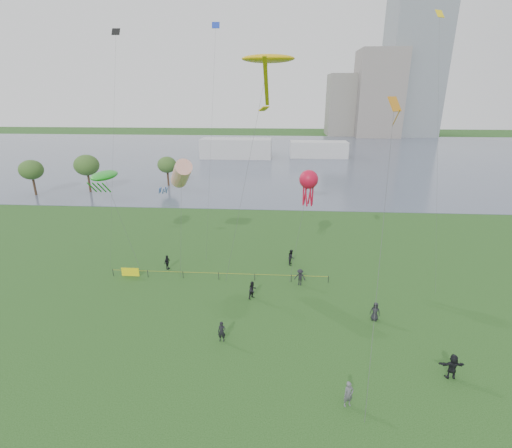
# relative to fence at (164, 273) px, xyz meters

# --- Properties ---
(ground_plane) EXTENTS (400.00, 400.00, 0.00)m
(ground_plane) POSITION_rel_fence_xyz_m (10.52, -13.94, -0.55)
(ground_plane) COLOR #183D13
(lake) EXTENTS (400.00, 120.00, 0.08)m
(lake) POSITION_rel_fence_xyz_m (10.52, 86.06, -0.53)
(lake) COLOR #505A6E
(lake) RESTS_ON ground_plane
(building_mid) EXTENTS (20.00, 20.00, 38.00)m
(building_mid) POSITION_rel_fence_xyz_m (56.52, 148.06, 18.45)
(building_mid) COLOR gray
(building_mid) RESTS_ON ground_plane
(building_low) EXTENTS (16.00, 18.00, 28.00)m
(building_low) POSITION_rel_fence_xyz_m (42.52, 154.06, 13.45)
(building_low) COLOR slate
(building_low) RESTS_ON ground_plane
(pavilion_left) EXTENTS (22.00, 8.00, 6.00)m
(pavilion_left) POSITION_rel_fence_xyz_m (-1.48, 81.06, 2.45)
(pavilion_left) COLOR silver
(pavilion_left) RESTS_ON ground_plane
(pavilion_right) EXTENTS (18.00, 7.00, 5.00)m
(pavilion_right) POSITION_rel_fence_xyz_m (24.52, 84.06, 1.95)
(pavilion_right) COLOR silver
(pavilion_right) RESTS_ON ground_plane
(trees) EXTENTS (28.73, 14.00, 7.72)m
(trees) POSITION_rel_fence_xyz_m (-26.35, 36.73, 4.67)
(trees) COLOR #362418
(trees) RESTS_ON ground_plane
(fence) EXTENTS (24.07, 0.07, 1.05)m
(fence) POSITION_rel_fence_xyz_m (0.00, 0.00, 0.00)
(fence) COLOR black
(fence) RESTS_ON ground_plane
(kite_flyer) EXTENTS (0.79, 0.65, 1.86)m
(kite_flyer) POSITION_rel_fence_xyz_m (17.46, -16.84, 0.38)
(kite_flyer) COLOR #55565C
(kite_flyer) RESTS_ON ground_plane
(spectator_a) EXTENTS (1.13, 1.14, 1.86)m
(spectator_a) POSITION_rel_fence_xyz_m (10.17, -3.74, 0.37)
(spectator_a) COLOR black
(spectator_a) RESTS_ON ground_plane
(spectator_b) EXTENTS (1.33, 0.95, 1.85)m
(spectator_b) POSITION_rel_fence_xyz_m (15.02, -0.68, 0.37)
(spectator_b) COLOR black
(spectator_b) RESTS_ON ground_plane
(spectator_c) EXTENTS (0.72, 1.11, 1.75)m
(spectator_c) POSITION_rel_fence_xyz_m (-0.27, 2.09, 0.32)
(spectator_c) COLOR black
(spectator_c) RESTS_ON ground_plane
(spectator_d) EXTENTS (1.00, 0.80, 1.77)m
(spectator_d) POSITION_rel_fence_xyz_m (21.49, -6.77, 0.33)
(spectator_d) COLOR black
(spectator_d) RESTS_ON ground_plane
(spectator_e) EXTENTS (1.83, 0.63, 1.96)m
(spectator_e) POSITION_rel_fence_xyz_m (25.32, -13.75, 0.42)
(spectator_e) COLOR black
(spectator_e) RESTS_ON ground_plane
(spectator_f) EXTENTS (0.67, 0.46, 1.80)m
(spectator_f) POSITION_rel_fence_xyz_m (8.15, -10.71, 0.35)
(spectator_f) COLOR black
(spectator_f) RESTS_ON ground_plane
(spectator_g) EXTENTS (0.83, 1.00, 1.89)m
(spectator_g) POSITION_rel_fence_xyz_m (14.20, 4.36, 0.39)
(spectator_g) COLOR black
(spectator_g) RESTS_ON ground_plane
(kite_stingray) EXTENTS (6.95, 10.16, 23.16)m
(kite_stingray) POSITION_rel_fence_xyz_m (11.18, 4.20, 22.11)
(kite_stingray) COLOR #3F3F42
(kite_windsock) EXTENTS (4.28, 5.66, 13.03)m
(kite_windsock) POSITION_rel_fence_xyz_m (1.79, 3.24, 10.54)
(kite_windsock) COLOR #3F3F42
(kite_creature) EXTENTS (5.14, 4.76, 11.09)m
(kite_creature) POSITION_rel_fence_xyz_m (-7.28, 3.88, 10.07)
(kite_creature) COLOR #3F3F42
(kite_octopus) EXTENTS (2.88, 4.57, 11.70)m
(kite_octopus) POSITION_rel_fence_xyz_m (15.74, 3.34, 10.02)
(kite_octopus) COLOR #3F3F42
(kite_delta) EXTENTS (4.10, 14.44, 19.23)m
(kite_delta) POSITION_rel_fence_xyz_m (21.49, -5.35, 16.84)
(kite_delta) COLOR #3F3F42
(small_kites) EXTENTS (35.11, 6.23, 1.77)m
(small_kites) POSITION_rel_fence_xyz_m (8.92, 8.98, 26.04)
(small_kites) COLOR black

